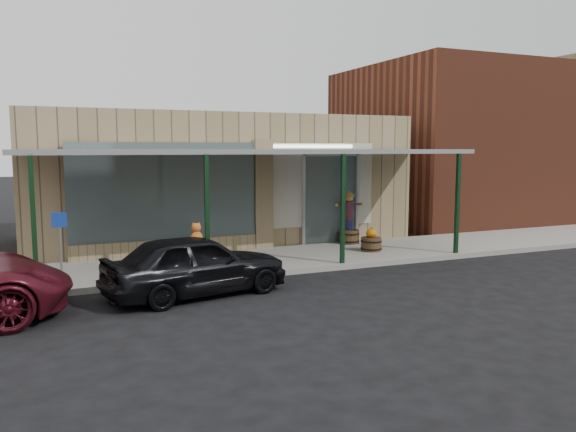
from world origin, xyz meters
name	(u,v)px	position (x,y,z in m)	size (l,w,h in m)	color
ground	(316,295)	(0.00, 0.00, 0.00)	(120.00, 120.00, 0.00)	black
sidewalk	(258,261)	(0.00, 3.60, 0.07)	(40.00, 3.20, 0.15)	gray
storefront	(212,179)	(0.00, 8.16, 2.09)	(12.00, 6.25, 4.20)	#977C5C
awning	(258,153)	(0.00, 3.56, 3.01)	(12.00, 3.00, 3.04)	slate
block_buildings_near	(257,131)	(2.01, 9.20, 3.77)	(61.00, 8.00, 8.00)	brown
barrel_scarecrow	(349,226)	(3.48, 4.80, 0.71)	(0.97, 0.83, 1.66)	brown
barrel_pumpkin	(371,242)	(3.43, 3.38, 0.40)	(0.77, 0.77, 0.70)	brown
handicap_sign	(60,238)	(-5.00, 2.65, 1.17)	(0.32, 0.12, 1.58)	gray
parked_sedan	(196,264)	(-2.36, 1.01, 0.67)	(4.17, 2.33, 1.48)	black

